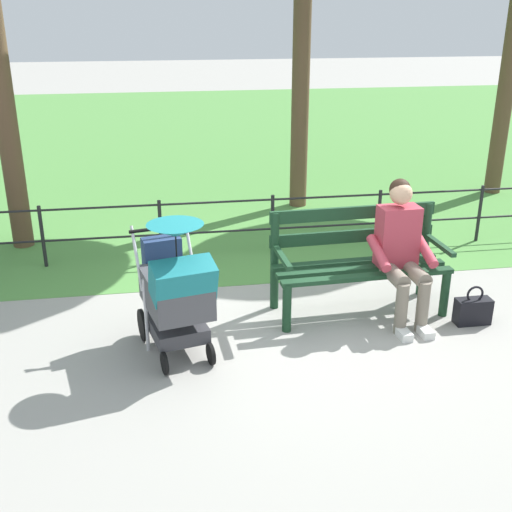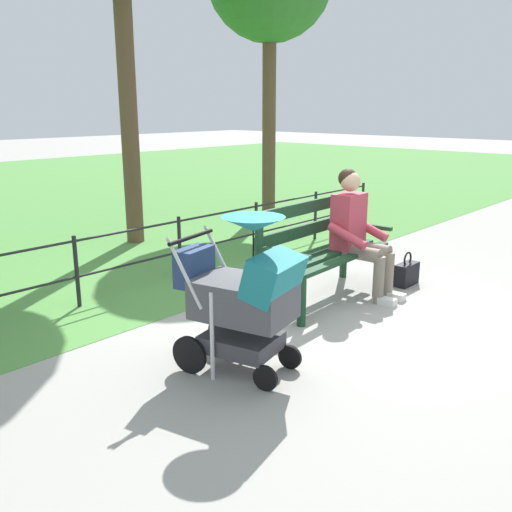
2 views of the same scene
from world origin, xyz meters
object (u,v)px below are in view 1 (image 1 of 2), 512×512
(park_bench, at_px, (358,257))
(handbag, at_px, (473,310))
(stroller, at_px, (176,287))
(person_on_bench, at_px, (402,248))

(park_bench, xyz_separation_m, handbag, (-0.95, 0.47, -0.40))
(stroller, relative_size, handbag, 3.11)
(park_bench, distance_m, handbag, 1.14)
(park_bench, distance_m, person_on_bench, 0.42)
(park_bench, xyz_separation_m, stroller, (1.70, 0.57, 0.07))
(park_bench, height_order, person_on_bench, person_on_bench)
(handbag, bearing_deg, park_bench, -26.43)
(person_on_bench, height_order, handbag, person_on_bench)
(person_on_bench, xyz_separation_m, handbag, (-0.63, 0.25, -0.55))
(stroller, bearing_deg, handbag, -178.00)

